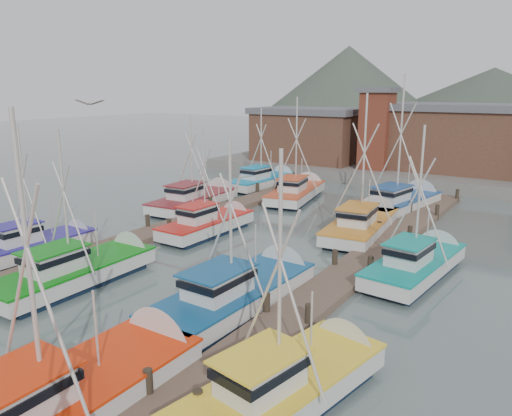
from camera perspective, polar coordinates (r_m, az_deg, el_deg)
The scene contains 22 objects.
ground at distance 26.69m, azimuth -7.59°, elevation -7.83°, with size 260.00×260.00×0.00m, color #51615F.
dock_left at distance 33.97m, azimuth -12.18°, elevation -2.94°, with size 2.30×46.00×1.50m.
dock_right at distance 26.39m, azimuth 10.09°, elevation -7.69°, with size 2.30×46.00×1.50m.
quay at distance 58.80m, azimuth 16.50°, elevation 4.11°, with size 44.00×16.00×1.20m, color slate.
shed_left at distance 60.54m, azimuth 6.08°, elevation 8.41°, with size 12.72×8.48×6.20m.
shed_center at distance 56.92m, azimuth 22.61°, elevation 7.49°, with size 14.84×9.54×6.90m.
lookout_tower at distance 55.06m, azimuth 13.61°, elevation 8.87°, with size 3.60×3.60×8.50m.
distant_hills at distance 144.63m, azimuth 21.58°, elevation 8.77°, with size 175.00×140.00×42.00m.
boat_1 at distance 16.93m, azimuth -20.55°, elevation -19.47°, with size 4.16×10.42×10.22m.
boat_4 at distance 27.03m, azimuth -19.17°, elevation -6.67°, with size 3.50×9.28×8.59m.
boat_5 at distance 23.00m, azimuth -1.62°, elevation -9.48°, with size 3.54×9.91×8.56m.
boat_6 at distance 32.08m, azimuth -23.43°, elevation -3.88°, with size 3.37×7.90×8.34m.
boat_7 at distance 16.61m, azimuth 4.16°, elevation -19.27°, with size 4.08×8.81×8.78m.
boat_8 at distance 34.19m, azimuth -5.13°, elevation -1.76°, with size 3.21×8.20×7.99m.
boat_9 at distance 34.78m, azimuth 12.21°, elevation -1.75°, with size 4.11×10.02×10.26m.
boat_10 at distance 41.80m, azimuth -6.65°, elevation 1.03°, with size 3.78×9.90×8.55m.
boat_11 at distance 27.83m, azimuth 18.10°, elevation -6.01°, with size 3.54×8.91×8.67m.
boat_12 at distance 44.68m, azimuth 4.82°, elevation 1.89°, with size 4.75×9.98×9.81m.
boat_13 at distance 42.04m, azimuth 16.23°, elevation 0.66°, with size 4.76×10.68×11.74m.
boat_14 at distance 49.96m, azimuth 1.06°, elevation 3.17°, with size 3.58×9.25×8.60m.
gull_near at distance 19.75m, azimuth -18.51°, elevation 11.30°, with size 1.54×0.61×0.24m.
gull_far at distance 25.14m, azimuth -1.77°, elevation 3.63°, with size 1.55×0.61×0.24m.
Camera 1 is at (16.34, -18.75, 9.67)m, focal length 35.00 mm.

